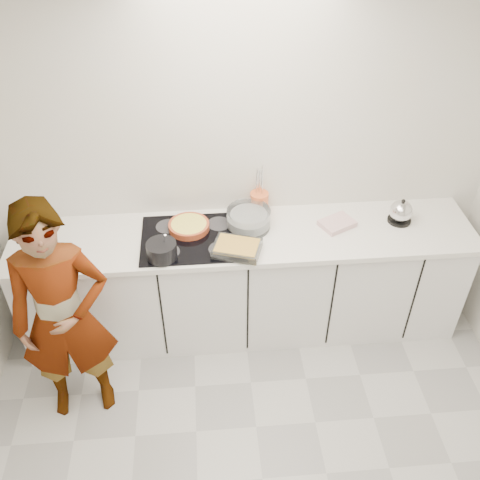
{
  "coord_description": "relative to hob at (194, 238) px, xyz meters",
  "views": [
    {
      "loc": [
        -0.28,
        -1.61,
        3.21
      ],
      "look_at": [
        -0.05,
        1.05,
        1.05
      ],
      "focal_mm": 40.0,
      "sensor_mm": 36.0,
      "label": 1
    }
  ],
  "objects": [
    {
      "name": "floor",
      "position": [
        0.35,
        -1.26,
        -0.92
      ],
      "size": [
        3.6,
        3.2,
        0.0
      ],
      "primitive_type": "cube",
      "color": "#B9B9B6",
      "rests_on": "ground"
    },
    {
      "name": "ceiling",
      "position": [
        0.35,
        -1.26,
        1.68
      ],
      "size": [
        3.6,
        3.2,
        0.0
      ],
      "primitive_type": "cube",
      "color": "white",
      "rests_on": "wall_back"
    },
    {
      "name": "wall_back",
      "position": [
        0.35,
        0.34,
        0.38
      ],
      "size": [
        3.6,
        0.0,
        2.6
      ],
      "primitive_type": "cube",
      "color": "silver",
      "rests_on": "ground"
    },
    {
      "name": "base_cabinets",
      "position": [
        0.35,
        0.02,
        -0.48
      ],
      "size": [
        3.2,
        0.58,
        0.87
      ],
      "primitive_type": "cube",
      "color": "white",
      "rests_on": "floor"
    },
    {
      "name": "countertop",
      "position": [
        0.35,
        0.02,
        -0.03
      ],
      "size": [
        3.24,
        0.64,
        0.04
      ],
      "primitive_type": "cube",
      "color": "white",
      "rests_on": "base_cabinets"
    },
    {
      "name": "hob",
      "position": [
        0.0,
        0.0,
        0.0
      ],
      "size": [
        0.72,
        0.54,
        0.01
      ],
      "primitive_type": "cube",
      "color": "black",
      "rests_on": "countertop"
    },
    {
      "name": "tart_dish",
      "position": [
        -0.03,
        0.1,
        0.03
      ],
      "size": [
        0.34,
        0.34,
        0.05
      ],
      "color": "#AA4323",
      "rests_on": "hob"
    },
    {
      "name": "saucepan",
      "position": [
        -0.21,
        -0.18,
        0.06
      ],
      "size": [
        0.23,
        0.23,
        0.19
      ],
      "color": "black",
      "rests_on": "hob"
    },
    {
      "name": "baking_dish",
      "position": [
        0.28,
        -0.18,
        0.04
      ],
      "size": [
        0.36,
        0.31,
        0.06
      ],
      "color": "silver",
      "rests_on": "hob"
    },
    {
      "name": "mixing_bowl",
      "position": [
        0.39,
        0.1,
        0.06
      ],
      "size": [
        0.35,
        0.35,
        0.14
      ],
      "color": "silver",
      "rests_on": "countertop"
    },
    {
      "name": "tea_towel",
      "position": [
        1.01,
        0.07,
        0.01
      ],
      "size": [
        0.28,
        0.26,
        0.04
      ],
      "primitive_type": "cube",
      "rotation": [
        0.0,
        0.0,
        0.47
      ],
      "color": "white",
      "rests_on": "countertop"
    },
    {
      "name": "kettle",
      "position": [
        1.47,
        0.08,
        0.07
      ],
      "size": [
        0.2,
        0.2,
        0.19
      ],
      "color": "black",
      "rests_on": "countertop"
    },
    {
      "name": "utensil_crock",
      "position": [
        0.48,
        0.27,
        0.08
      ],
      "size": [
        0.14,
        0.14,
        0.17
      ],
      "primitive_type": "cylinder",
      "rotation": [
        0.0,
        0.0,
        0.06
      ],
      "color": "orange",
      "rests_on": "countertop"
    },
    {
      "name": "cook",
      "position": [
        -0.8,
        -0.59,
        -0.09
      ],
      "size": [
        0.65,
        0.48,
        1.65
      ],
      "primitive_type": "imported",
      "rotation": [
        0.0,
        0.0,
        0.15
      ],
      "color": "white",
      "rests_on": "floor"
    }
  ]
}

